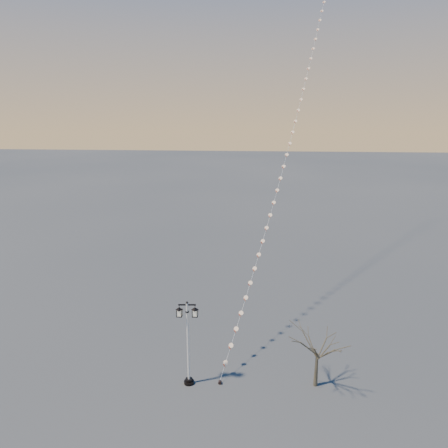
# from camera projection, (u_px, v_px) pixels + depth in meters

# --- Properties ---
(ground) EXTENTS (300.00, 300.00, 0.00)m
(ground) POSITION_uv_depth(u_px,v_px,m) (188.00, 398.00, 24.51)
(ground) COLOR #404241
(ground) RESTS_ON ground
(street_lamp) EXTENTS (1.41, 0.62, 5.54)m
(street_lamp) POSITION_uv_depth(u_px,v_px,m) (188.00, 339.00, 25.03)
(street_lamp) COLOR black
(street_lamp) RESTS_ON ground
(bare_tree) EXTENTS (2.44, 2.44, 4.04)m
(bare_tree) POSITION_uv_depth(u_px,v_px,m) (318.00, 345.00, 24.91)
(bare_tree) COLOR #463F2D
(bare_tree) RESTS_ON ground
(kite_train) EXTENTS (11.39, 35.03, 35.29)m
(kite_train) POSITION_uv_depth(u_px,v_px,m) (297.00, 96.00, 37.26)
(kite_train) COLOR black
(kite_train) RESTS_ON ground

